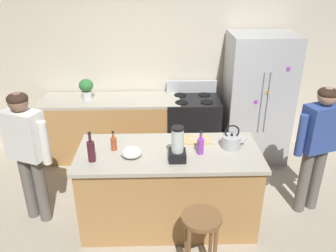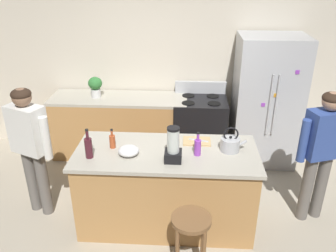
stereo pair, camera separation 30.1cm
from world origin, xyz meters
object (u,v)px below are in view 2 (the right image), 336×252
object	(u,v)px
person_by_sink_right	(322,146)
tea_kettle	(230,144)
refrigerator	(266,102)
bottle_cooking_sauce	(112,141)
cutting_board	(197,141)
bottle_wine	(89,147)
chef_knife	(199,140)
stove_range	(200,128)
bar_stool	(191,232)
person_by_island_left	(30,141)
blender_appliance	(173,147)
kitchen_island	(166,188)
mixing_bowl	(129,151)
bottle_soda	(198,147)
potted_plant	(95,86)

from	to	relation	value
person_by_sink_right	tea_kettle	xyz separation A→B (m)	(-0.99, -0.13, 0.07)
refrigerator	bottle_cooking_sauce	distance (m)	2.39
cutting_board	bottle_wine	bearing A→B (deg)	-160.13
bottle_cooking_sauce	chef_knife	xyz separation A→B (m)	(0.92, 0.18, -0.06)
cutting_board	chef_knife	distance (m)	0.02
stove_range	bar_stool	bearing A→B (deg)	-93.31
person_by_sink_right	cutting_board	world-z (taller)	person_by_sink_right
person_by_island_left	blender_appliance	bearing A→B (deg)	-10.48
kitchen_island	bottle_cooking_sauce	world-z (taller)	bottle_cooking_sauce
blender_appliance	mixing_bowl	world-z (taller)	blender_appliance
kitchen_island	mixing_bowl	world-z (taller)	mixing_bowl
kitchen_island	person_by_sink_right	xyz separation A→B (m)	(1.66, 0.19, 0.47)
bottle_wine	chef_knife	size ratio (longest dim) A/B	1.44
stove_range	bottle_soda	xyz separation A→B (m)	(-0.08, -1.58, 0.54)
blender_appliance	refrigerator	bearing A→B (deg)	53.51
person_by_island_left	mixing_bowl	xyz separation A→B (m)	(1.13, -0.21, 0.04)
bar_stool	bottle_soda	bearing A→B (deg)	85.51
bottle_cooking_sauce	tea_kettle	size ratio (longest dim) A/B	0.78
refrigerator	bar_stool	world-z (taller)	refrigerator
stove_range	person_by_island_left	distance (m)	2.42
bottle_wine	cutting_board	distance (m)	1.16
person_by_island_left	mixing_bowl	world-z (taller)	person_by_island_left
kitchen_island	mixing_bowl	xyz separation A→B (m)	(-0.38, -0.10, 0.51)
bottle_soda	cutting_board	world-z (taller)	bottle_soda
person_by_sink_right	tea_kettle	world-z (taller)	person_by_sink_right
potted_plant	mixing_bowl	distance (m)	1.81
kitchen_island	stove_range	xyz separation A→B (m)	(0.40, 1.52, 0.01)
stove_range	tea_kettle	world-z (taller)	tea_kettle
potted_plant	blender_appliance	distance (m)	2.11
kitchen_island	bottle_wine	size ratio (longest dim) A/B	6.08
stove_range	bottle_soda	distance (m)	1.67
bar_stool	blender_appliance	size ratio (longest dim) A/B	1.90
person_by_island_left	stove_range	bearing A→B (deg)	36.50
stove_range	bottle_wine	world-z (taller)	bottle_wine
bar_stool	tea_kettle	xyz separation A→B (m)	(0.40, 0.81, 0.47)
bar_stool	bottle_cooking_sauce	bearing A→B (deg)	136.46
refrigerator	blender_appliance	size ratio (longest dim) A/B	5.09
kitchen_island	chef_knife	bearing A→B (deg)	33.19
bar_stool	bottle_wine	distance (m)	1.29
bottle_wine	bottle_soda	xyz separation A→B (m)	(1.09, 0.12, -0.02)
person_by_sink_right	blender_appliance	world-z (taller)	person_by_sink_right
mixing_bowl	chef_knife	world-z (taller)	mixing_bowl
kitchen_island	bar_stool	world-z (taller)	kitchen_island
stove_range	chef_knife	distance (m)	1.39
kitchen_island	refrigerator	xyz separation A→B (m)	(1.32, 1.50, 0.46)
stove_range	tea_kettle	distance (m)	1.58
stove_range	potted_plant	bearing A→B (deg)	179.04
person_by_sink_right	bar_stool	xyz separation A→B (m)	(-1.39, -0.94, -0.40)
person_by_island_left	person_by_sink_right	world-z (taller)	same
person_by_island_left	cutting_board	xyz separation A→B (m)	(1.83, 0.11, -0.00)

